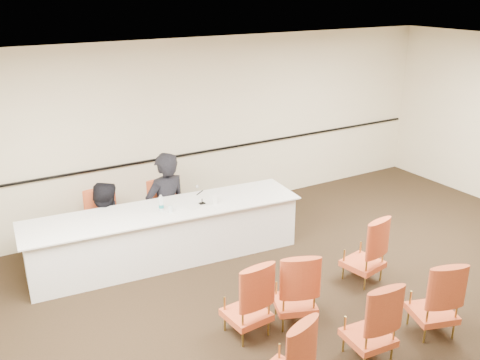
# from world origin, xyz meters

# --- Properties ---
(floor) EXTENTS (10.00, 10.00, 0.00)m
(floor) POSITION_xyz_m (0.00, 0.00, 0.00)
(floor) COLOR black
(floor) RESTS_ON ground
(ceiling) EXTENTS (10.00, 10.00, 0.00)m
(ceiling) POSITION_xyz_m (0.00, 0.00, 3.00)
(ceiling) COLOR white
(ceiling) RESTS_ON ground
(wall_back) EXTENTS (10.00, 0.04, 3.00)m
(wall_back) POSITION_xyz_m (0.00, 4.00, 1.50)
(wall_back) COLOR beige
(wall_back) RESTS_ON ground
(wall_rail) EXTENTS (9.80, 0.04, 0.03)m
(wall_rail) POSITION_xyz_m (0.00, 3.96, 1.10)
(wall_rail) COLOR black
(wall_rail) RESTS_ON wall_back
(panel_table) EXTENTS (4.02, 1.27, 0.79)m
(panel_table) POSITION_xyz_m (-1.00, 2.67, 0.40)
(panel_table) COLOR white
(panel_table) RESTS_ON ground
(panelist_main) EXTENTS (0.76, 0.56, 1.92)m
(panelist_main) POSITION_xyz_m (-0.75, 3.23, 0.48)
(panelist_main) COLOR black
(panelist_main) RESTS_ON ground
(panelist_main_chair) EXTENTS (0.54, 0.54, 0.95)m
(panelist_main_chair) POSITION_xyz_m (-0.75, 3.23, 0.47)
(panelist_main_chair) COLOR #AE3D1F
(panelist_main_chair) RESTS_ON ground
(panelist_second) EXTENTS (1.00, 0.91, 1.68)m
(panelist_second) POSITION_xyz_m (-1.70, 3.32, 0.28)
(panelist_second) COLOR black
(panelist_second) RESTS_ON ground
(panelist_second_chair) EXTENTS (0.54, 0.54, 0.95)m
(panelist_second_chair) POSITION_xyz_m (-1.70, 3.32, 0.47)
(panelist_second_chair) COLOR #AE3D1F
(panelist_second_chair) RESTS_ON ground
(papers) EXTENTS (0.34, 0.28, 0.00)m
(papers) POSITION_xyz_m (-0.57, 2.55, 0.79)
(papers) COLOR silver
(papers) RESTS_ON panel_table
(microphone) EXTENTS (0.10, 0.19, 0.25)m
(microphone) POSITION_xyz_m (-0.46, 2.57, 0.92)
(microphone) COLOR black
(microphone) RESTS_ON panel_table
(water_bottle) EXTENTS (0.09, 0.09, 0.23)m
(water_bottle) POSITION_xyz_m (-1.06, 2.65, 0.91)
(water_bottle) COLOR teal
(water_bottle) RESTS_ON panel_table
(drinking_glass) EXTENTS (0.07, 0.07, 0.10)m
(drinking_glass) POSITION_xyz_m (-0.98, 2.53, 0.84)
(drinking_glass) COLOR silver
(drinking_glass) RESTS_ON panel_table
(coffee_cup) EXTENTS (0.10, 0.10, 0.13)m
(coffee_cup) POSITION_xyz_m (-0.30, 2.48, 0.86)
(coffee_cup) COLOR white
(coffee_cup) RESTS_ON panel_table
(aud_chair_front_left) EXTENTS (0.54, 0.54, 0.95)m
(aud_chair_front_left) POSITION_xyz_m (-0.93, 0.57, 0.47)
(aud_chair_front_left) COLOR #AE3D1F
(aud_chair_front_left) RESTS_ON ground
(aud_chair_front_mid) EXTENTS (0.65, 0.65, 0.95)m
(aud_chair_front_mid) POSITION_xyz_m (-0.32, 0.48, 0.47)
(aud_chair_front_mid) COLOR #AE3D1F
(aud_chair_front_mid) RESTS_ON ground
(aud_chair_front_right) EXTENTS (0.58, 0.58, 0.95)m
(aud_chair_front_right) POSITION_xyz_m (1.03, 0.78, 0.47)
(aud_chair_front_right) COLOR #AE3D1F
(aud_chair_front_right) RESTS_ON ground
(aud_chair_back_left) EXTENTS (0.63, 0.63, 0.95)m
(aud_chair_back_left) POSITION_xyz_m (-1.17, -0.50, 0.47)
(aud_chair_back_left) COLOR #AE3D1F
(aud_chair_back_left) RESTS_ON ground
(aud_chair_back_mid) EXTENTS (0.54, 0.54, 0.95)m
(aud_chair_back_mid) POSITION_xyz_m (-0.03, -0.45, 0.47)
(aud_chair_back_mid) COLOR #AE3D1F
(aud_chair_back_mid) RESTS_ON ground
(aud_chair_back_right) EXTENTS (0.63, 0.63, 0.95)m
(aud_chair_back_right) POSITION_xyz_m (0.92, -0.49, 0.47)
(aud_chair_back_right) COLOR #AE3D1F
(aud_chair_back_right) RESTS_ON ground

